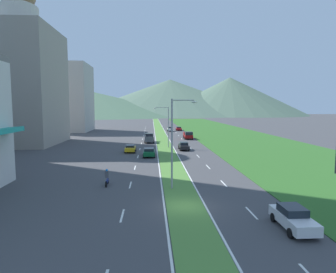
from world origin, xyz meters
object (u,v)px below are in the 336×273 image
object	(u,v)px
car_1	(293,218)
motorcycle_rider	(107,179)
car_0	(184,146)
car_5	(149,152)
street_lamp_near	(175,138)
street_lamp_mid	(167,124)
pickup_truck_0	(149,138)
car_3	(130,148)
car_2	(170,129)
pickup_truck_1	(188,135)
car_4	(179,129)

from	to	relation	value
car_1	motorcycle_rider	size ratio (longest dim) A/B	2.20
car_0	motorcycle_rider	xyz separation A→B (m)	(-11.07, -25.84, -0.01)
car_5	street_lamp_near	bearing A→B (deg)	-172.19
street_lamp_mid	pickup_truck_0	distance (m)	10.63
street_lamp_near	motorcycle_rider	xyz separation A→B (m)	(-7.12, 1.67, -4.52)
car_5	pickup_truck_0	xyz separation A→B (m)	(-0.10, 19.88, 0.24)
car_3	pickup_truck_0	xyz separation A→B (m)	(3.40, 14.94, 0.27)
car_2	car_5	world-z (taller)	car_2
pickup_truck_1	street_lamp_near	bearing A→B (deg)	-8.76
car_0	car_2	bearing A→B (deg)	179.85
street_lamp_mid	pickup_truck_0	xyz separation A→B (m)	(-3.61, 9.20, -3.90)
pickup_truck_1	car_2	bearing A→B (deg)	-172.96
car_2	pickup_truck_1	world-z (taller)	pickup_truck_1
car_2	pickup_truck_0	xyz separation A→B (m)	(-6.93, -31.80, 0.23)
car_1	car_4	distance (m)	84.66
car_5	motorcycle_rider	bearing A→B (deg)	166.73
car_1	pickup_truck_0	size ratio (longest dim) A/B	0.81
car_0	pickup_truck_1	world-z (taller)	pickup_truck_1
car_0	car_2	world-z (taller)	car_0
pickup_truck_0	car_3	bearing A→B (deg)	167.19
car_1	street_lamp_near	bearing A→B (deg)	-145.00
car_3	car_5	size ratio (longest dim) A/B	0.85
pickup_truck_0	car_0	bearing A→B (deg)	-151.39
car_3	car_5	xyz separation A→B (m)	(3.49, -4.94, 0.03)
car_4	pickup_truck_1	bearing A→B (deg)	-0.13
pickup_truck_0	car_1	bearing A→B (deg)	-168.55
car_0	pickup_truck_0	bearing A→B (deg)	-151.39
street_lamp_near	car_4	xyz separation A→B (m)	(7.25, 74.12, -4.56)
car_4	motorcycle_rider	distance (m)	73.86
street_lamp_mid	pickup_truck_1	xyz separation A→B (m)	(6.43, 15.80, -3.90)
car_2	car_0	bearing A→B (deg)	-0.15
pickup_truck_0	motorcycle_rider	distance (m)	38.58
car_0	pickup_truck_0	size ratio (longest dim) A/B	0.82
car_4	car_2	bearing A→B (deg)	-53.93
street_lamp_mid	car_1	xyz separation A→B (m)	(6.62, -41.34, -4.10)
car_5	pickup_truck_0	world-z (taller)	pickup_truck_0
street_lamp_near	car_3	xyz separation A→B (m)	(-6.26, 25.07, -4.55)
car_0	car_5	world-z (taller)	car_0
car_1	car_5	distance (m)	32.30
car_1	car_4	bearing A→B (deg)	-179.91
car_0	pickup_truck_0	distance (m)	14.24
street_lamp_mid	car_2	xyz separation A→B (m)	(3.32, 41.00, -4.13)
pickup_truck_1	pickup_truck_0	bearing A→B (deg)	-56.70
car_2	pickup_truck_1	size ratio (longest dim) A/B	0.79
car_5	pickup_truck_1	size ratio (longest dim) A/B	0.87
car_0	pickup_truck_0	world-z (taller)	pickup_truck_0
street_lamp_mid	car_3	bearing A→B (deg)	-140.70
street_lamp_near	car_0	world-z (taller)	street_lamp_near
street_lamp_mid	car_3	size ratio (longest dim) A/B	2.09
street_lamp_mid	car_5	size ratio (longest dim) A/B	1.78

